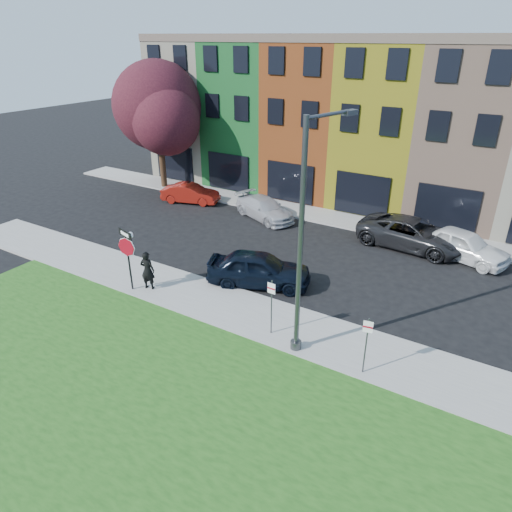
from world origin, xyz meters
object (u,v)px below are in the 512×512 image
Objects in this scene: stop_sign at (127,248)px; street_lamp at (305,243)px; sedan_near at (259,269)px; man at (148,270)px.

stop_sign is 0.35× the size of street_lamp.
stop_sign is 5.90m from sedan_near.
street_lamp reaches higher than man.
stop_sign reaches higher than sedan_near.
man is at bearing 107.16° from sedan_near.
stop_sign is 1.38m from man.
sedan_near is 0.62× the size of street_lamp.
stop_sign is 8.54m from street_lamp.
man is 4.98m from sedan_near.
street_lamp is (3.74, -3.35, 3.47)m from sedan_near.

